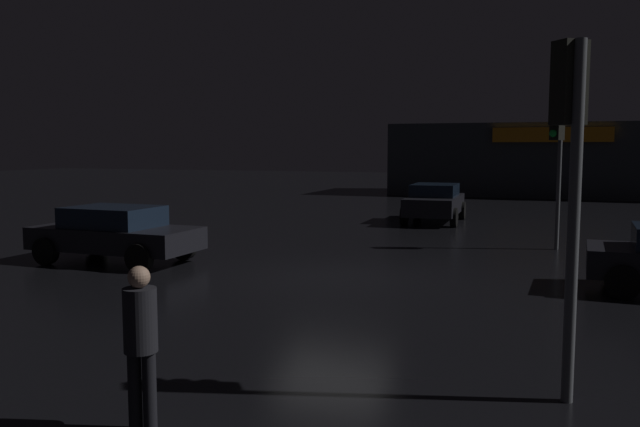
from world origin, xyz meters
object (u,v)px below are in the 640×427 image
at_px(store_building, 551,160).
at_px(traffic_signal_main, 557,142).
at_px(traffic_signal_opposite, 569,141).
at_px(car_far, 435,202).
at_px(car_crossing, 115,233).
at_px(pedestrian, 141,335).

relative_size(store_building, traffic_signal_main, 4.64).
bearing_deg(traffic_signal_opposite, car_far, 104.34).
height_order(car_far, car_crossing, car_far).
distance_m(traffic_signal_opposite, pedestrian, 5.05).
bearing_deg(car_far, car_crossing, -117.84).
height_order(store_building, traffic_signal_main, store_building).
bearing_deg(store_building, traffic_signal_opposite, -89.61).
height_order(traffic_signal_main, car_far, traffic_signal_main).
relative_size(traffic_signal_opposite, car_crossing, 0.95).
distance_m(car_far, pedestrian, 19.54).
height_order(traffic_signal_opposite, pedestrian, traffic_signal_opposite).
distance_m(store_building, pedestrian, 36.52).
xyz_separation_m(store_building, car_crossing, (-10.23, -28.26, -1.41)).
bearing_deg(store_building, car_far, -103.94).
height_order(store_building, pedestrian, store_building).
bearing_deg(store_building, traffic_signal_main, -89.55).
bearing_deg(car_crossing, pedestrian, -51.30).
relative_size(traffic_signal_main, traffic_signal_opposite, 0.99).
xyz_separation_m(traffic_signal_main, car_crossing, (-10.41, -5.83, -2.27)).
height_order(car_far, pedestrian, pedestrian).
bearing_deg(pedestrian, car_crossing, 128.70).
relative_size(store_building, car_crossing, 4.38).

